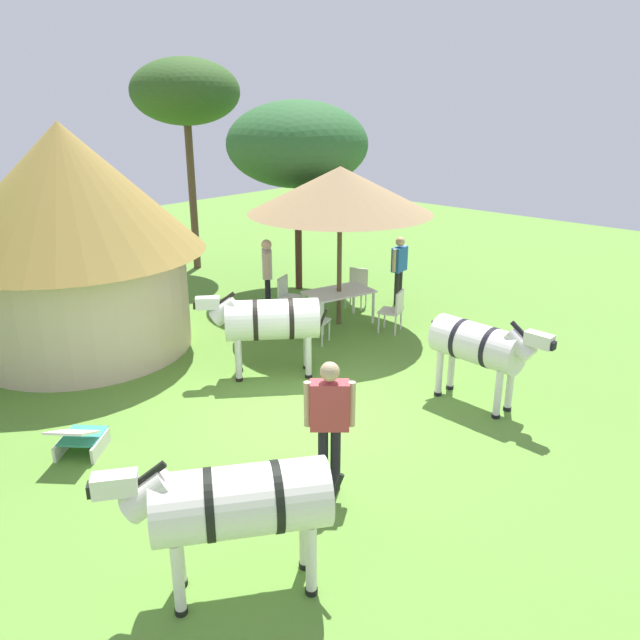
{
  "coord_description": "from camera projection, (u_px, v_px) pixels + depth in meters",
  "views": [
    {
      "loc": [
        -6.29,
        -6.01,
        4.66
      ],
      "look_at": [
        1.15,
        0.75,
        1.0
      ],
      "focal_mm": 34.73,
      "sensor_mm": 36.0,
      "label": 1
    }
  ],
  "objects": [
    {
      "name": "thatched_hut",
      "position": [
        72.0,
        231.0,
        11.39
      ],
      "size": [
        4.84,
        4.84,
        4.25
      ],
      "rotation": [
        0.0,
        0.0,
        2.92
      ],
      "color": "beige",
      "rests_on": "ground_plane"
    },
    {
      "name": "zebra_nearest_camera",
      "position": [
        480.0,
        346.0,
        9.59
      ],
      "size": [
        0.7,
        2.1,
        1.54
      ],
      "rotation": [
        0.0,
        0.0,
        3.09
      ],
      "color": "silver",
      "rests_on": "ground_plane"
    },
    {
      "name": "patio_chair_west_end",
      "position": [
        357.0,
        285.0,
        14.31
      ],
      "size": [
        0.55,
        0.56,
        0.9
      ],
      "rotation": [
        0.0,
        0.0,
        -4.35
      ],
      "color": "silver",
      "rests_on": "ground_plane"
    },
    {
      "name": "guest_behind_table",
      "position": [
        267.0,
        269.0,
        13.72
      ],
      "size": [
        0.46,
        0.48,
        1.7
      ],
      "rotation": [
        0.0,
        0.0,
        0.84
      ],
      "color": "black",
      "rests_on": "ground_plane"
    },
    {
      "name": "zebra_toward_hut",
      "position": [
        236.0,
        503.0,
        5.84
      ],
      "size": [
        2.0,
        1.61,
        1.57
      ],
      "rotation": [
        0.0,
        0.0,
        0.94
      ],
      "color": "silver",
      "rests_on": "ground_plane"
    },
    {
      "name": "acacia_tree_behind_hut",
      "position": [
        297.0,
        145.0,
        14.64
      ],
      "size": [
        3.37,
        3.37,
        4.58
      ],
      "color": "#4A2C21",
      "rests_on": "ground_plane"
    },
    {
      "name": "patio_dining_table",
      "position": [
        339.0,
        295.0,
        13.18
      ],
      "size": [
        1.59,
        1.2,
        0.74
      ],
      "rotation": [
        0.0,
        0.0,
        -0.27
      ],
      "color": "silver",
      "rests_on": "ground_plane"
    },
    {
      "name": "patio_chair_near_lawn",
      "position": [
        394.0,
        308.0,
        12.75
      ],
      "size": [
        0.55,
        0.53,
        0.9
      ],
      "rotation": [
        0.0,
        0.0,
        0.31
      ],
      "color": "silver",
      "rests_on": "ground_plane"
    },
    {
      "name": "patio_chair_east_end",
      "position": [
        315.0,
        319.0,
        12.16
      ],
      "size": [
        0.54,
        0.55,
        0.9
      ],
      "rotation": [
        0.0,
        0.0,
        -1.25
      ],
      "color": "silver",
      "rests_on": "ground_plane"
    },
    {
      "name": "patio_chair_near_hut",
      "position": [
        287.0,
        294.0,
        13.69
      ],
      "size": [
        0.55,
        0.54,
        0.9
      ],
      "rotation": [
        0.0,
        0.0,
        -2.81
      ],
      "color": "silver",
      "rests_on": "ground_plane"
    },
    {
      "name": "zebra_by_umbrella",
      "position": [
        269.0,
        320.0,
        10.62
      ],
      "size": [
        1.85,
        1.7,
        1.56
      ],
      "rotation": [
        0.0,
        0.0,
        0.85
      ],
      "color": "silver",
      "rests_on": "ground_plane"
    },
    {
      "name": "ground_plane",
      "position": [
        306.0,
        409.0,
        9.77
      ],
      "size": [
        36.0,
        36.0,
        0.0
      ],
      "primitive_type": "plane",
      "color": "#5C8C35"
    },
    {
      "name": "shade_umbrella",
      "position": [
        340.0,
        190.0,
        12.43
      ],
      "size": [
        3.77,
        3.77,
        3.33
      ],
      "color": "brown",
      "rests_on": "ground_plane"
    },
    {
      "name": "striped_lounge_chair",
      "position": [
        79.0,
        438.0,
        8.45
      ],
      "size": [
        0.97,
        0.92,
        0.58
      ],
      "rotation": [
        0.0,
        0.0,
        5.39
      ],
      "color": "teal",
      "rests_on": "ground_plane"
    },
    {
      "name": "standing_watcher",
      "position": [
        330.0,
        415.0,
        7.43
      ],
      "size": [
        0.48,
        0.49,
        1.74
      ],
      "rotation": [
        0.0,
        0.0,
        -0.84
      ],
      "color": "black",
      "rests_on": "ground_plane"
    },
    {
      "name": "acacia_tree_right_background",
      "position": [
        185.0,
        93.0,
        16.14
      ],
      "size": [
        2.86,
        2.86,
        5.61
      ],
      "color": "brown",
      "rests_on": "ground_plane"
    },
    {
      "name": "guest_beside_umbrella",
      "position": [
        399.0,
        264.0,
        14.37
      ],
      "size": [
        0.57,
        0.25,
        1.61
      ],
      "rotation": [
        0.0,
        0.0,
        0.11
      ],
      "color": "black",
      "rests_on": "ground_plane"
    }
  ]
}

